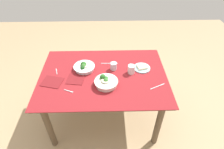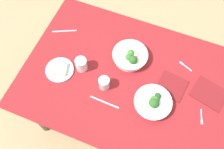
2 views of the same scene
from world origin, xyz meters
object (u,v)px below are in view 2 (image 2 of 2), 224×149
(table_knife_right, at_px, (64,31))
(water_glass_side, at_px, (81,64))
(broccoli_bowl_far, at_px, (153,102))
(table_knife_left, at_px, (105,102))
(napkin_folded_lower, at_px, (172,86))
(water_glass_center, at_px, (104,83))
(bread_side_plate, at_px, (59,70))
(fork_by_far_bowl, at_px, (202,117))
(napkin_folded_upper, at_px, (209,93))
(broccoli_bowl_near, at_px, (130,56))
(fork_by_near_bowl, at_px, (185,66))

(table_knife_right, bearing_deg, water_glass_side, 111.66)
(broccoli_bowl_far, height_order, table_knife_left, broccoli_bowl_far)
(napkin_folded_lower, bearing_deg, water_glass_center, 21.65)
(bread_side_plate, distance_m, napkin_folded_lower, 0.77)
(table_knife_right, bearing_deg, water_glass_center, 120.39)
(table_knife_right, bearing_deg, bread_side_plate, 85.31)
(fork_by_far_bowl, height_order, napkin_folded_upper, napkin_folded_upper)
(water_glass_side, relative_size, napkin_folded_upper, 0.47)
(water_glass_center, height_order, water_glass_side, water_glass_side)
(table_knife_left, relative_size, napkin_folded_upper, 0.96)
(fork_by_far_bowl, xyz_separation_m, napkin_folded_upper, (-0.01, -0.18, 0.00))
(bread_side_plate, xyz_separation_m, table_knife_left, (-0.38, 0.10, -0.01))
(table_knife_left, xyz_separation_m, napkin_folded_upper, (-0.62, -0.31, 0.00))
(broccoli_bowl_near, xyz_separation_m, bread_side_plate, (0.42, 0.27, -0.03))
(napkin_folded_upper, xyz_separation_m, napkin_folded_lower, (0.25, 0.04, 0.00))
(water_glass_center, xyz_separation_m, water_glass_side, (0.20, -0.07, 0.01))
(broccoli_bowl_near, relative_size, bread_side_plate, 1.27)
(fork_by_near_bowl, relative_size, table_knife_right, 0.55)
(fork_by_near_bowl, bearing_deg, bread_side_plate, 46.57)
(fork_by_far_bowl, distance_m, table_knife_left, 0.62)
(broccoli_bowl_near, bearing_deg, fork_by_far_bowl, 157.57)
(table_knife_right, xyz_separation_m, napkin_folded_lower, (-0.87, 0.14, 0.00))
(bread_side_plate, bearing_deg, fork_by_near_bowl, -156.03)
(broccoli_bowl_far, xyz_separation_m, napkin_folded_lower, (-0.08, -0.17, -0.03))
(broccoli_bowl_far, relative_size, fork_by_near_bowl, 2.44)
(bread_side_plate, height_order, water_glass_center, water_glass_center)
(water_glass_side, relative_size, napkin_folded_lower, 0.55)
(fork_by_near_bowl, bearing_deg, fork_by_far_bowl, 143.03)
(broccoli_bowl_far, height_order, napkin_folded_upper, broccoli_bowl_far)
(broccoli_bowl_far, xyz_separation_m, fork_by_far_bowl, (-0.32, -0.03, -0.03))
(broccoli_bowl_far, distance_m, table_knife_left, 0.31)
(bread_side_plate, relative_size, table_knife_right, 1.07)
(broccoli_bowl_near, distance_m, bread_side_plate, 0.50)
(fork_by_far_bowl, xyz_separation_m, napkin_folded_lower, (0.24, -0.14, 0.00))
(water_glass_center, height_order, fork_by_far_bowl, water_glass_center)
(table_knife_left, relative_size, napkin_folded_lower, 1.11)
(water_glass_center, height_order, napkin_folded_lower, water_glass_center)
(water_glass_center, bearing_deg, napkin_folded_lower, -158.35)
(broccoli_bowl_near, xyz_separation_m, napkin_folded_upper, (-0.58, 0.05, -0.03))
(bread_side_plate, xyz_separation_m, napkin_folded_lower, (-0.75, -0.17, -0.01))
(bread_side_plate, height_order, table_knife_right, bread_side_plate)
(broccoli_bowl_far, distance_m, fork_by_far_bowl, 0.32)
(water_glass_side, bearing_deg, water_glass_center, 160.55)
(broccoli_bowl_far, bearing_deg, broccoli_bowl_near, -46.53)
(broccoli_bowl_near, distance_m, napkin_folded_upper, 0.58)
(broccoli_bowl_far, relative_size, bread_side_plate, 1.25)
(bread_side_plate, distance_m, fork_by_far_bowl, 0.99)
(bread_side_plate, xyz_separation_m, fork_by_far_bowl, (-0.99, -0.03, -0.01))
(broccoli_bowl_far, xyz_separation_m, water_glass_side, (0.54, -0.07, 0.02))
(broccoli_bowl_far, height_order, water_glass_center, broccoli_bowl_far)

